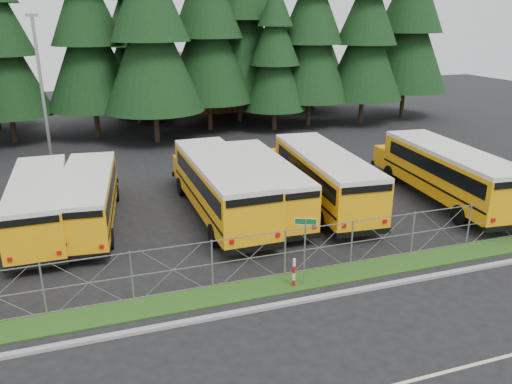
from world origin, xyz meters
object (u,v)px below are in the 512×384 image
at_px(striped_bollard, 294,273).
at_px(bus_east, 445,174).
at_px(street_sign, 305,237).
at_px(bus_1, 41,205).
at_px(bus_5, 260,185).
at_px(bus_6, 322,178).
at_px(light_standard, 42,91).
at_px(bus_4, 219,188).
at_px(bus_2, 89,199).

bearing_deg(striped_bollard, bus_east, 28.06).
bearing_deg(street_sign, bus_1, 138.37).
bearing_deg(bus_5, bus_6, -2.88).
relative_size(bus_east, striped_bollard, 9.93).
xyz_separation_m(bus_1, striped_bollard, (9.51, -8.86, -0.79)).
xyz_separation_m(striped_bollard, light_standard, (-9.49, 18.85, 4.90)).
distance_m(striped_bollard, light_standard, 21.67).
bearing_deg(bus_6, striped_bollard, -117.48).
bearing_deg(bus_4, striped_bollard, -85.00).
distance_m(bus_1, striped_bollard, 13.02).
bearing_deg(street_sign, bus_2, 130.87).
relative_size(bus_5, bus_6, 0.94).
distance_m(bus_4, bus_east, 12.77).
relative_size(bus_5, striped_bollard, 9.22).
relative_size(bus_5, street_sign, 3.94).
bearing_deg(bus_4, bus_1, 173.79).
height_order(bus_2, bus_4, bus_4).
xyz_separation_m(bus_east, striped_bollard, (-11.82, -6.30, -0.96)).
distance_m(bus_2, bus_east, 19.30).
xyz_separation_m(bus_2, bus_east, (19.12, -2.65, 0.19)).
bearing_deg(bus_1, bus_6, -4.18).
xyz_separation_m(bus_5, striped_bollard, (-1.42, -8.15, -0.85)).
bearing_deg(bus_2, bus_4, -1.82).
bearing_deg(bus_east, bus_2, 177.11).
relative_size(bus_4, bus_5, 1.09).
bearing_deg(light_standard, bus_5, -44.42).
xyz_separation_m(bus_2, street_sign, (7.73, -8.93, 0.67)).
height_order(bus_5, bus_east, bus_east).
relative_size(bus_east, street_sign, 4.24).
bearing_deg(bus_1, light_standard, 89.50).
height_order(bus_6, street_sign, bus_6).
bearing_deg(striped_bollard, bus_1, 137.05).
bearing_deg(bus_2, bus_east, -1.79).
relative_size(bus_6, striped_bollard, 9.80).
distance_m(street_sign, striped_bollard, 1.50).
xyz_separation_m(bus_4, striped_bollard, (0.83, -8.05, -0.98)).
distance_m(bus_4, striped_bollard, 8.15).
xyz_separation_m(bus_1, bus_5, (10.94, -0.70, 0.06)).
height_order(bus_2, striped_bollard, bus_2).
height_order(bus_4, light_standard, light_standard).
relative_size(bus_2, bus_east, 0.88).
distance_m(bus_2, striped_bollard, 11.58).
relative_size(bus_1, light_standard, 1.04).
height_order(bus_east, street_sign, bus_east).
height_order(bus_6, striped_bollard, bus_6).
bearing_deg(light_standard, bus_6, -37.18).
distance_m(bus_east, street_sign, 13.01).
relative_size(bus_east, light_standard, 1.17).
relative_size(striped_bollard, light_standard, 0.12).
distance_m(bus_6, light_standard, 18.55).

